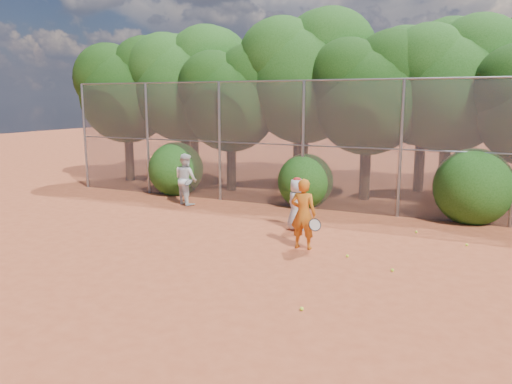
% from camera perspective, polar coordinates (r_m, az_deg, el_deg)
% --- Properties ---
extents(ground, '(80.00, 80.00, 0.00)m').
position_cam_1_polar(ground, '(10.42, -0.83, -8.70)').
color(ground, '#AD4827').
rests_on(ground, ground).
extents(fence_back, '(20.05, 0.09, 4.03)m').
position_cam_1_polar(fence_back, '(15.55, 8.46, 5.36)').
color(fence_back, gray).
rests_on(fence_back, ground).
extents(tree_0, '(4.38, 3.81, 6.00)m').
position_cam_1_polar(tree_0, '(21.77, -14.43, 11.56)').
color(tree_0, black).
rests_on(tree_0, ground).
extents(tree_1, '(4.64, 4.03, 6.35)m').
position_cam_1_polar(tree_1, '(20.71, -8.06, 12.50)').
color(tree_1, black).
rests_on(tree_1, ground).
extents(tree_2, '(3.99, 3.47, 5.47)m').
position_cam_1_polar(tree_2, '(18.83, -2.71, 11.02)').
color(tree_2, black).
rests_on(tree_2, ground).
extents(tree_3, '(4.89, 4.26, 6.70)m').
position_cam_1_polar(tree_3, '(18.78, 5.75, 13.46)').
color(tree_3, black).
rests_on(tree_3, ground).
extents(tree_4, '(4.19, 3.64, 5.73)m').
position_cam_1_polar(tree_4, '(17.49, 12.91, 11.37)').
color(tree_4, black).
rests_on(tree_4, ground).
extents(tree_5, '(4.51, 3.92, 6.17)m').
position_cam_1_polar(tree_5, '(17.94, 21.51, 11.82)').
color(tree_5, black).
rests_on(tree_5, ground).
extents(tree_9, '(4.83, 4.20, 6.62)m').
position_cam_1_polar(tree_9, '(23.19, -7.03, 12.74)').
color(tree_9, black).
rests_on(tree_9, ground).
extents(tree_10, '(5.15, 4.48, 7.06)m').
position_cam_1_polar(tree_10, '(21.20, 5.17, 13.76)').
color(tree_10, black).
rests_on(tree_10, ground).
extents(tree_11, '(4.64, 4.03, 6.35)m').
position_cam_1_polar(tree_11, '(19.63, 18.88, 12.15)').
color(tree_11, black).
rests_on(tree_11, ground).
extents(bush_0, '(2.00, 2.00, 2.00)m').
position_cam_1_polar(bush_0, '(18.47, -9.13, 2.87)').
color(bush_0, '#1A4611').
rests_on(bush_0, ground).
extents(bush_1, '(1.80, 1.80, 1.80)m').
position_cam_1_polar(bush_1, '(16.24, 5.67, 1.54)').
color(bush_1, '#1A4611').
rests_on(bush_1, ground).
extents(bush_2, '(2.20, 2.20, 2.20)m').
position_cam_1_polar(bush_2, '(15.33, 23.60, 0.92)').
color(bush_2, '#1A4611').
rests_on(bush_2, ground).
extents(player_yellow, '(0.82, 0.57, 1.65)m').
position_cam_1_polar(player_yellow, '(11.58, 5.44, -2.51)').
color(player_yellow, '#C36316').
rests_on(player_yellow, ground).
extents(player_teen, '(0.81, 0.75, 1.42)m').
position_cam_1_polar(player_teen, '(13.21, 4.67, -1.38)').
color(player_teen, silver).
rests_on(player_teen, ground).
extents(player_white, '(1.02, 0.94, 1.69)m').
position_cam_1_polar(player_white, '(16.56, -8.01, 1.47)').
color(player_white, silver).
rests_on(player_white, ground).
extents(ball_0, '(0.07, 0.07, 0.07)m').
position_cam_1_polar(ball_0, '(11.26, 10.39, -7.20)').
color(ball_0, '#CBEB2A').
rests_on(ball_0, ground).
extents(ball_1, '(0.07, 0.07, 0.07)m').
position_cam_1_polar(ball_1, '(12.90, 22.95, -5.58)').
color(ball_1, '#CBEB2A').
rests_on(ball_1, ground).
extents(ball_2, '(0.07, 0.07, 0.07)m').
position_cam_1_polar(ball_2, '(8.48, 5.25, -13.15)').
color(ball_2, '#CBEB2A').
rests_on(ball_2, ground).
extents(ball_3, '(0.07, 0.07, 0.07)m').
position_cam_1_polar(ball_3, '(10.57, 15.32, -8.61)').
color(ball_3, '#CBEB2A').
rests_on(ball_3, ground).
extents(ball_4, '(0.07, 0.07, 0.07)m').
position_cam_1_polar(ball_4, '(13.67, 17.85, -4.36)').
color(ball_4, '#CBEB2A').
rests_on(ball_4, ground).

